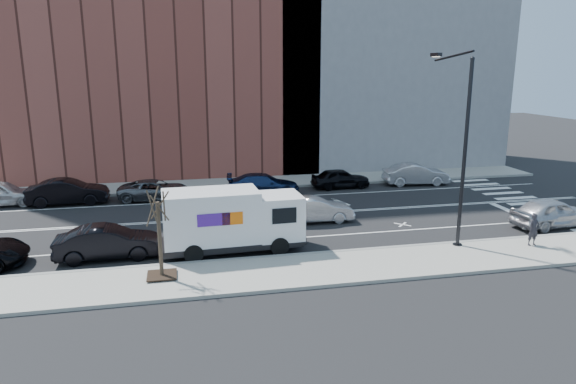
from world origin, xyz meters
name	(u,v)px	position (x,y,z in m)	size (l,w,h in m)	color
ground	(286,215)	(0.00, 0.00, 0.00)	(120.00, 120.00, 0.00)	black
sidewalk_near	(327,268)	(0.00, -8.80, 0.07)	(44.00, 3.60, 0.15)	gray
sidewalk_far	(262,182)	(0.00, 8.80, 0.07)	(44.00, 3.60, 0.15)	gray
curb_near	(317,254)	(0.00, -7.00, 0.08)	(44.00, 0.25, 0.17)	gray
curb_far	(266,187)	(0.00, 7.00, 0.08)	(44.00, 0.25, 0.17)	gray
crosswalk	(522,201)	(16.00, 0.00, 0.00)	(3.00, 14.00, 0.01)	white
road_markings	(286,215)	(0.00, 0.00, 0.00)	(40.00, 8.60, 0.01)	white
bldg_brick	(149,36)	(-8.00, 15.60, 11.00)	(26.00, 10.00, 22.00)	brown
bldg_concrete	(383,15)	(12.00, 15.60, 13.00)	(20.00, 10.00, 26.00)	slate
streetlight	(460,143)	(7.00, -6.91, 5.08)	(0.44, 4.02, 9.34)	black
street_tree	(160,247)	(-7.00, -8.40, 1.45)	(1.20, 1.20, 3.75)	black
fedex_van	(232,219)	(-3.78, -5.60, 1.59)	(6.72, 2.58, 3.03)	black
far_parked_a	(0,193)	(-17.28, 5.87, 0.80)	(1.90, 4.72, 1.61)	#AFAFB4
far_parked_b	(68,192)	(-13.15, 5.34, 0.82)	(1.73, 4.95, 1.63)	black
far_parked_c	(155,190)	(-7.72, 5.34, 0.66)	(2.21, 4.78, 1.33)	#55585D
far_parked_d	(263,184)	(-0.48, 5.32, 0.72)	(2.02, 4.98, 1.45)	#15254C
far_parked_e	(340,178)	(5.34, 6.04, 0.72)	(1.70, 4.22, 1.44)	black
far_parked_f	(416,174)	(11.20, 5.92, 0.79)	(1.67, 4.79, 1.58)	#B1B2B6
driving_sedan	(315,210)	(1.33, -1.72, 0.72)	(1.52, 4.35, 1.43)	#AAABAF
near_parked_rear_a	(108,242)	(-9.45, -5.32, 0.77)	(1.62, 4.66, 1.53)	black
near_parked_front	(552,213)	(13.84, -5.37, 0.80)	(1.90, 4.72, 1.61)	#B3B4B8
pedestrian	(534,229)	(10.53, -8.21, 0.95)	(0.59, 0.38, 1.61)	black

